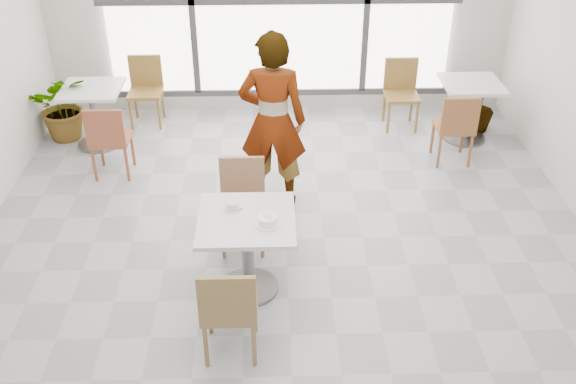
{
  "coord_description": "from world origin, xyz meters",
  "views": [
    {
      "loc": [
        -0.12,
        -4.7,
        3.74
      ],
      "look_at": [
        0.0,
        -0.3,
        1.0
      ],
      "focal_mm": 40.41,
      "sensor_mm": 36.0,
      "label": 1
    }
  ],
  "objects_px": {
    "coffee_cup": "(232,207)",
    "plant_left": "(64,106)",
    "bg_table_left": "(94,108)",
    "chair_near": "(229,307)",
    "chair_far": "(242,197)",
    "bg_table_right": "(469,103)",
    "bg_chair_right_far": "(401,88)",
    "plant_right": "(479,105)",
    "person": "(273,121)",
    "bg_chair_left_near": "(109,137)",
    "bg_chair_left_far": "(146,85)",
    "oatmeal_bowl": "(268,220)",
    "main_table": "(247,240)",
    "bg_chair_right_near": "(456,125)"
  },
  "relations": [
    {
      "from": "oatmeal_bowl",
      "to": "bg_table_right",
      "type": "distance_m",
      "value": 3.83
    },
    {
      "from": "bg_table_right",
      "to": "bg_chair_right_near",
      "type": "bearing_deg",
      "value": -117.02
    },
    {
      "from": "main_table",
      "to": "bg_chair_right_near",
      "type": "distance_m",
      "value": 3.2
    },
    {
      "from": "coffee_cup",
      "to": "bg_table_right",
      "type": "xyz_separation_m",
      "value": [
        2.76,
        2.69,
        -0.29
      ]
    },
    {
      "from": "bg_table_right",
      "to": "bg_chair_right_far",
      "type": "bearing_deg",
      "value": 150.01
    },
    {
      "from": "person",
      "to": "main_table",
      "type": "bearing_deg",
      "value": 86.53
    },
    {
      "from": "person",
      "to": "chair_near",
      "type": "bearing_deg",
      "value": 86.77
    },
    {
      "from": "bg_table_left",
      "to": "plant_left",
      "type": "distance_m",
      "value": 0.47
    },
    {
      "from": "chair_far",
      "to": "coffee_cup",
      "type": "height_order",
      "value": "chair_far"
    },
    {
      "from": "plant_left",
      "to": "bg_table_left",
      "type": "bearing_deg",
      "value": -26.89
    },
    {
      "from": "chair_far",
      "to": "chair_near",
      "type": "bearing_deg",
      "value": -92.0
    },
    {
      "from": "bg_chair_left_far",
      "to": "bg_chair_right_far",
      "type": "distance_m",
      "value": 3.28
    },
    {
      "from": "coffee_cup",
      "to": "bg_table_right",
      "type": "distance_m",
      "value": 3.87
    },
    {
      "from": "oatmeal_bowl",
      "to": "person",
      "type": "relative_size",
      "value": 0.11
    },
    {
      "from": "bg_table_right",
      "to": "chair_near",
      "type": "bearing_deg",
      "value": -127.28
    },
    {
      "from": "chair_near",
      "to": "bg_table_left",
      "type": "bearing_deg",
      "value": -63.43
    },
    {
      "from": "bg_table_left",
      "to": "bg_chair_left_far",
      "type": "relative_size",
      "value": 0.86
    },
    {
      "from": "person",
      "to": "bg_chair_right_far",
      "type": "xyz_separation_m",
      "value": [
        1.65,
        1.81,
        -0.43
      ]
    },
    {
      "from": "oatmeal_bowl",
      "to": "bg_table_left",
      "type": "relative_size",
      "value": 0.28
    },
    {
      "from": "bg_table_right",
      "to": "person",
      "type": "bearing_deg",
      "value": -150.38
    },
    {
      "from": "bg_table_left",
      "to": "plant_left",
      "type": "relative_size",
      "value": 0.87
    },
    {
      "from": "bg_table_left",
      "to": "bg_chair_right_far",
      "type": "xyz_separation_m",
      "value": [
        3.79,
        0.47,
        0.01
      ]
    },
    {
      "from": "main_table",
      "to": "person",
      "type": "xyz_separation_m",
      "value": [
        0.23,
        1.45,
        0.41
      ]
    },
    {
      "from": "chair_far",
      "to": "bg_chair_right_far",
      "type": "xyz_separation_m",
      "value": [
        1.94,
        2.55,
        0.0
      ]
    },
    {
      "from": "chair_near",
      "to": "bg_table_left",
      "type": "distance_m",
      "value": 4.01
    },
    {
      "from": "bg_table_right",
      "to": "bg_chair_right_near",
      "type": "relative_size",
      "value": 0.86
    },
    {
      "from": "chair_near",
      "to": "chair_far",
      "type": "height_order",
      "value": "same"
    },
    {
      "from": "oatmeal_bowl",
      "to": "plant_right",
      "type": "relative_size",
      "value": 0.3
    },
    {
      "from": "chair_near",
      "to": "person",
      "type": "relative_size",
      "value": 0.47
    },
    {
      "from": "bg_table_left",
      "to": "bg_chair_right_near",
      "type": "bearing_deg",
      "value": -7.99
    },
    {
      "from": "bg_chair_left_near",
      "to": "chair_near",
      "type": "bearing_deg",
      "value": 117.52
    },
    {
      "from": "bg_table_left",
      "to": "plant_left",
      "type": "height_order",
      "value": "plant_left"
    },
    {
      "from": "bg_table_right",
      "to": "bg_chair_right_far",
      "type": "xyz_separation_m",
      "value": [
        -0.76,
        0.44,
        0.01
      ]
    },
    {
      "from": "coffee_cup",
      "to": "plant_left",
      "type": "xyz_separation_m",
      "value": [
        -2.21,
        2.88,
        -0.35
      ]
    },
    {
      "from": "coffee_cup",
      "to": "plant_left",
      "type": "bearing_deg",
      "value": 127.52
    },
    {
      "from": "chair_near",
      "to": "plant_right",
      "type": "distance_m",
      "value": 4.87
    },
    {
      "from": "person",
      "to": "bg_chair_left_near",
      "type": "relative_size",
      "value": 2.13
    },
    {
      "from": "person",
      "to": "plant_right",
      "type": "bearing_deg",
      "value": -142.91
    },
    {
      "from": "chair_far",
      "to": "bg_table_right",
      "type": "height_order",
      "value": "chair_far"
    },
    {
      "from": "bg_table_left",
      "to": "bg_chair_right_near",
      "type": "distance_m",
      "value": 4.27
    },
    {
      "from": "chair_near",
      "to": "coffee_cup",
      "type": "bearing_deg",
      "value": -89.56
    },
    {
      "from": "chair_near",
      "to": "plant_right",
      "type": "bearing_deg",
      "value": -127.54
    },
    {
      "from": "bg_table_right",
      "to": "plant_right",
      "type": "height_order",
      "value": "bg_table_right"
    },
    {
      "from": "bg_table_right",
      "to": "bg_chair_left_near",
      "type": "relative_size",
      "value": 0.86
    },
    {
      "from": "main_table",
      "to": "bg_chair_right_far",
      "type": "height_order",
      "value": "bg_chair_right_far"
    },
    {
      "from": "coffee_cup",
      "to": "plant_right",
      "type": "xyz_separation_m",
      "value": [
        2.97,
        2.93,
        -0.43
      ]
    },
    {
      "from": "oatmeal_bowl",
      "to": "bg_chair_left_far",
      "type": "height_order",
      "value": "bg_chair_left_far"
    },
    {
      "from": "bg_chair_right_far",
      "to": "bg_chair_left_far",
      "type": "bearing_deg",
      "value": 176.61
    },
    {
      "from": "coffee_cup",
      "to": "bg_chair_right_far",
      "type": "xyz_separation_m",
      "value": [
        2.0,
        3.13,
        -0.28
      ]
    },
    {
      "from": "bg_table_left",
      "to": "main_table",
      "type": "bearing_deg",
      "value": -55.61
    }
  ]
}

